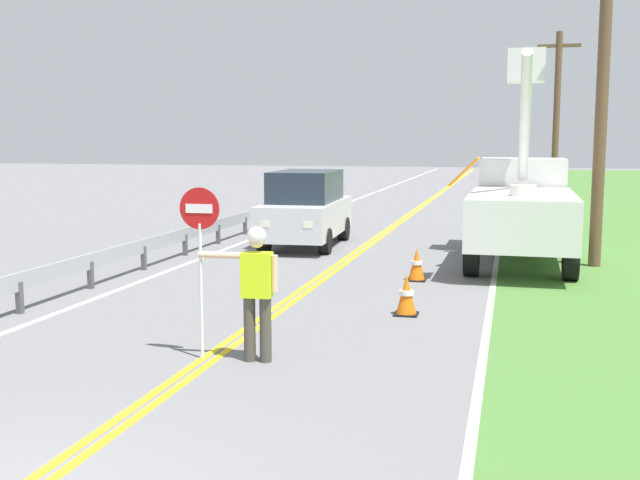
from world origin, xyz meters
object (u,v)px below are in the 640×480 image
at_px(flagger_worker, 256,285).
at_px(utility_bucket_truck, 522,204).
at_px(traffic_cone_mid, 417,265).
at_px(utility_pole_near, 602,90).
at_px(traffic_cone_lead, 406,295).
at_px(utility_pole_mid, 556,117).
at_px(stop_sign_paddle, 200,234).
at_px(oncoming_suv_nearest, 306,208).

bearing_deg(flagger_worker, utility_bucket_truck, 70.51).
bearing_deg(traffic_cone_mid, flagger_worker, -101.77).
relative_size(utility_bucket_truck, traffic_cone_mid, 9.75).
xyz_separation_m(flagger_worker, traffic_cone_mid, (1.35, 6.48, -0.71)).
xyz_separation_m(utility_pole_near, traffic_cone_lead, (-3.61, -6.11, -3.76)).
bearing_deg(utility_pole_near, utility_pole_mid, 90.61).
bearing_deg(traffic_cone_mid, utility_pole_near, 36.77).
bearing_deg(flagger_worker, stop_sign_paddle, -176.24).
distance_m(utility_bucket_truck, utility_pole_mid, 15.98).
distance_m(stop_sign_paddle, utility_pole_near, 11.37).
relative_size(oncoming_suv_nearest, traffic_cone_lead, 6.69).
relative_size(flagger_worker, utility_bucket_truck, 0.27).
distance_m(utility_bucket_truck, utility_pole_near, 3.22).
bearing_deg(oncoming_suv_nearest, utility_pole_near, -12.91).
distance_m(utility_pole_near, utility_pole_mid, 16.24).
bearing_deg(traffic_cone_lead, traffic_cone_mid, 93.94).
height_order(oncoming_suv_nearest, traffic_cone_mid, oncoming_suv_nearest).
bearing_deg(traffic_cone_lead, flagger_worker, -115.96).
xyz_separation_m(stop_sign_paddle, utility_pole_mid, (5.78, 25.63, 2.25)).
height_order(flagger_worker, traffic_cone_mid, flagger_worker).
bearing_deg(traffic_cone_lead, oncoming_suv_nearest, 116.37).
bearing_deg(traffic_cone_lead, utility_pole_near, 59.42).
distance_m(flagger_worker, traffic_cone_mid, 6.65).
height_order(utility_pole_near, traffic_cone_mid, utility_pole_near).
relative_size(stop_sign_paddle, oncoming_suv_nearest, 0.50).
height_order(utility_bucket_truck, oncoming_suv_nearest, utility_bucket_truck).
relative_size(stop_sign_paddle, utility_bucket_truck, 0.34).
distance_m(flagger_worker, oncoming_suv_nearest, 11.30).
xyz_separation_m(flagger_worker, traffic_cone_lead, (1.57, 3.23, -0.71)).
bearing_deg(utility_pole_mid, flagger_worker, -101.09).
distance_m(flagger_worker, traffic_cone_lead, 3.66).
bearing_deg(flagger_worker, utility_pole_mid, 78.91).
bearing_deg(utility_pole_near, utility_bucket_truck, 162.53).
bearing_deg(utility_pole_mid, oncoming_suv_nearest, -116.76).
distance_m(oncoming_suv_nearest, traffic_cone_mid, 5.91).
distance_m(oncoming_suv_nearest, traffic_cone_lead, 8.77).
height_order(flagger_worker, utility_pole_near, utility_pole_near).
bearing_deg(traffic_cone_mid, oncoming_suv_nearest, 128.59).
xyz_separation_m(traffic_cone_lead, traffic_cone_mid, (-0.22, 3.25, 0.00)).
relative_size(stop_sign_paddle, utility_pole_near, 0.30).
height_order(utility_pole_mid, traffic_cone_mid, utility_pole_mid).
xyz_separation_m(utility_pole_near, utility_pole_mid, (-0.17, 16.24, -0.14)).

